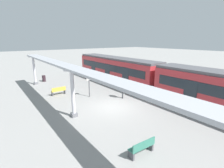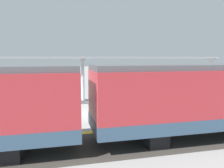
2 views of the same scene
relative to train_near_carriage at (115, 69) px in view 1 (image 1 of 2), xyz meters
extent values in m
plane|color=gray|center=(5.58, 6.91, -1.83)|extent=(176.00, 176.00, 0.00)
cube|color=gold|center=(1.78, 6.91, -1.83)|extent=(0.38, 31.16, 0.01)
cube|color=#38332D|center=(-0.01, 6.91, -1.83)|extent=(3.20, 43.16, 0.01)
cube|color=#B52E34|center=(-0.01, 0.00, 0.11)|extent=(2.60, 14.53, 2.60)
cube|color=#354F6A|center=(-0.01, 0.00, -0.92)|extent=(2.63, 14.55, 0.55)
cube|color=#515156|center=(-0.01, 0.00, 1.53)|extent=(2.39, 14.53, 0.24)
cube|color=#1E262D|center=(1.31, 0.00, 0.42)|extent=(0.03, 13.37, 0.84)
cube|color=#1E262D|center=(1.31, -3.63, -0.14)|extent=(0.04, 1.10, 2.00)
cube|color=#1E262D|center=(1.31, 0.00, -0.14)|extent=(0.04, 1.10, 2.00)
cube|color=#1E262D|center=(1.31, 3.63, -0.14)|extent=(0.04, 1.10, 2.00)
cube|color=black|center=(-0.01, 4.65, -1.51)|extent=(2.21, 0.90, 0.64)
cube|color=black|center=(-0.01, -4.65, -1.51)|extent=(2.21, 0.90, 0.64)
cube|color=#1E262D|center=(1.31, 11.50, -0.14)|extent=(0.04, 1.10, 2.00)
cube|color=black|center=(-0.01, 10.48, -1.51)|extent=(2.21, 0.90, 0.64)
cube|color=slate|center=(9.11, -5.41, -1.68)|extent=(0.44, 0.44, 0.30)
cylinder|color=silver|center=(9.11, -5.41, 0.12)|extent=(0.28, 0.28, 3.31)
cube|color=silver|center=(9.11, -5.41, 1.84)|extent=(1.10, 0.36, 0.12)
cube|color=slate|center=(9.11, 6.69, -1.68)|extent=(0.44, 0.44, 0.30)
cylinder|color=silver|center=(9.11, 6.69, 0.12)|extent=(0.28, 0.28, 3.31)
cube|color=silver|center=(9.11, 6.69, 1.84)|extent=(1.10, 0.36, 0.12)
cube|color=#A8AAB2|center=(9.11, 6.86, 1.98)|extent=(1.20, 25.35, 0.16)
cube|color=#317662|center=(8.18, 12.91, -1.39)|extent=(1.51, 0.49, 0.04)
cube|color=#317662|center=(8.19, 13.10, -1.17)|extent=(1.50, 0.11, 0.40)
cube|color=#4C4C51|center=(8.85, 12.89, -1.62)|extent=(0.11, 0.40, 0.42)
cube|color=#4C4C51|center=(7.51, 12.94, -1.62)|extent=(0.11, 0.40, 0.42)
cube|color=gold|center=(8.19, 0.64, -1.39)|extent=(1.51, 0.47, 0.04)
cube|color=gold|center=(8.19, 0.83, -1.17)|extent=(1.50, 0.09, 0.40)
cube|color=#4C4C51|center=(8.86, 0.63, -1.62)|extent=(0.11, 0.40, 0.42)
cube|color=#4C4C51|center=(7.52, 0.65, -1.62)|extent=(0.11, 0.40, 0.42)
cylinder|color=#2F1F25|center=(7.78, -6.42, -1.40)|extent=(0.48, 0.48, 0.86)
cylinder|color=#4C4C51|center=(5.84, 3.24, -0.73)|extent=(0.10, 0.10, 2.20)
cube|color=silver|center=(5.84, 3.24, 0.12)|extent=(0.56, 0.04, 0.36)
cylinder|color=#2B2C30|center=(3.30, 5.57, -1.41)|extent=(0.11, 0.11, 0.85)
cylinder|color=#2B2C30|center=(3.41, 5.70, -1.41)|extent=(0.11, 0.11, 0.85)
cube|color=#252D24|center=(3.35, 5.64, -0.67)|extent=(0.48, 0.53, 0.64)
sphere|color=tan|center=(3.35, 5.64, -0.23)|extent=(0.23, 0.23, 0.23)
camera|label=1|loc=(13.95, 18.18, 3.96)|focal=27.29mm
camera|label=2|loc=(-9.09, 8.62, 1.93)|focal=35.51mm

